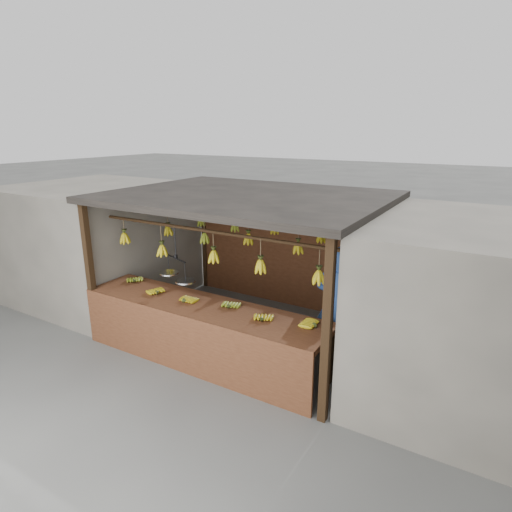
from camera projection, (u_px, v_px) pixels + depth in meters
The scene contains 9 objects.
ground at pixel (247, 332), 7.38m from camera, with size 80.00×80.00×0.00m, color #5B5B57.
stall at pixel (257, 217), 7.09m from camera, with size 4.30×3.30×2.40m.
neighbor_left at pixel (99, 241), 8.81m from camera, with size 3.00×3.00×2.30m, color slate.
neighbor_right at pixel (493, 316), 5.29m from camera, with size 3.00×3.00×2.30m, color slate.
counter at pixel (197, 320), 6.20m from camera, with size 3.94×0.90×0.96m.
hanging_bananas at pixel (247, 242), 6.92m from camera, with size 3.58×2.20×0.39m.
balance_scale at pixel (177, 275), 6.51m from camera, with size 0.75×0.45×0.81m.
vendor at pixel (337, 305), 6.30m from camera, with size 0.65×0.43×1.78m, color #3359A5.
bag_bundles at pixel (386, 273), 7.25m from camera, with size 0.08×0.26×1.16m.
Camera 1 is at (3.54, -5.68, 3.39)m, focal length 30.00 mm.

